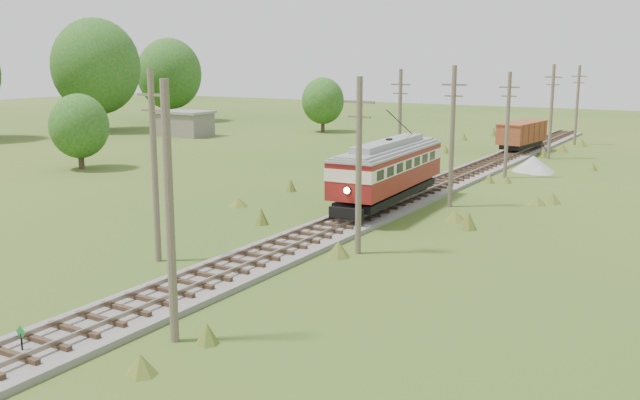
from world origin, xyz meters
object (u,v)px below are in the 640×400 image
Objects in this scene: streetcar at (389,167)px; gondola at (522,134)px; gravel_pile at (534,164)px; switch_marker at (21,339)px.

streetcar is 31.53m from gondola.
gravel_pile is (4.20, -11.50, -1.34)m from gondola.
switch_marker is 0.13× the size of gondola.
streetcar is at bearing -101.84° from gravel_pile.
streetcar is 1.59× the size of gondola.
gondola is at bearing 86.40° from streetcar.
switch_marker is 27.01m from streetcar.
switch_marker is 47.16m from gravel_pile.
switch_marker is 58.47m from gondola.
streetcar reaches higher than gondola.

